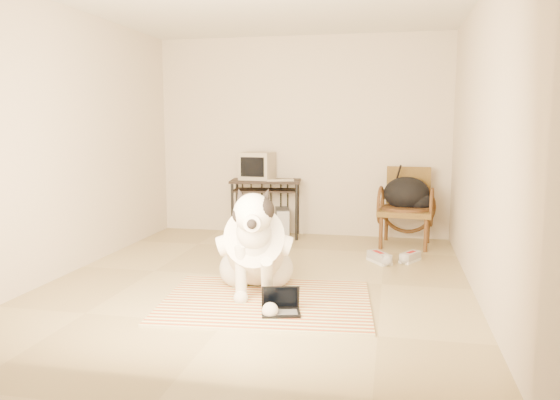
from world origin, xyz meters
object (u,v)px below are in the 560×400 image
(dog, at_px, (255,249))
(laptop, at_px, (281,306))
(crt_monitor, at_px, (257,166))
(pc_tower, at_px, (282,223))
(computer_desk, at_px, (266,188))
(rattan_chair, at_px, (406,207))
(backpack, at_px, (409,195))

(dog, bearing_deg, laptop, -55.85)
(crt_monitor, xyz_separation_m, pc_tower, (0.35, 0.01, -0.77))
(computer_desk, distance_m, rattan_chair, 1.87)
(crt_monitor, bearing_deg, backpack, -4.92)
(computer_desk, relative_size, pc_tower, 2.25)
(rattan_chair, relative_size, backpack, 1.61)
(pc_tower, bearing_deg, laptop, -78.69)
(computer_desk, bearing_deg, laptop, -74.50)
(dog, distance_m, crt_monitor, 2.66)
(laptop, bearing_deg, backpack, 69.69)
(computer_desk, height_order, crt_monitor, crt_monitor)
(crt_monitor, distance_m, pc_tower, 0.84)
(dog, relative_size, backpack, 2.27)
(computer_desk, relative_size, backpack, 1.64)
(dog, xyz_separation_m, laptop, (0.33, -0.49, -0.34))
(dog, relative_size, rattan_chair, 1.41)
(laptop, height_order, rattan_chair, rattan_chair)
(dog, height_order, computer_desk, dog)
(computer_desk, xyz_separation_m, rattan_chair, (1.86, -0.14, -0.18))
(crt_monitor, xyz_separation_m, rattan_chair, (1.98, -0.18, -0.47))
(dog, distance_m, pc_tower, 2.56)
(crt_monitor, height_order, rattan_chair, crt_monitor)
(crt_monitor, bearing_deg, dog, -76.23)
(laptop, xyz_separation_m, computer_desk, (-0.83, 2.98, 0.59))
(computer_desk, relative_size, rattan_chair, 1.02)
(crt_monitor, height_order, pc_tower, crt_monitor)
(laptop, bearing_deg, computer_desk, 105.50)
(laptop, relative_size, pc_tower, 0.79)
(dog, relative_size, pc_tower, 3.12)
(computer_desk, bearing_deg, pc_tower, 13.43)
(laptop, height_order, pc_tower, pc_tower)
(computer_desk, xyz_separation_m, pc_tower, (0.22, 0.05, -0.48))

